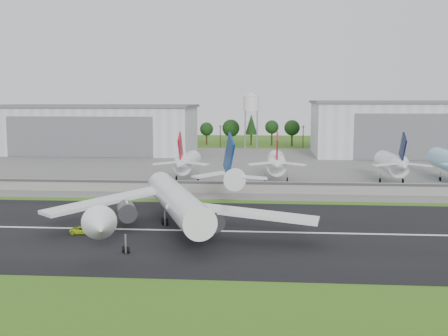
# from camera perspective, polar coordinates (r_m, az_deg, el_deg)

# --- Properties ---
(ground) EXTENTS (600.00, 600.00, 0.00)m
(ground) POSITION_cam_1_polar(r_m,az_deg,el_deg) (102.23, 2.03, -7.84)
(ground) COLOR #3C6618
(ground) RESTS_ON ground
(runway) EXTENTS (320.00, 60.00, 0.10)m
(runway) POSITION_cam_1_polar(r_m,az_deg,el_deg) (111.90, 2.27, -6.50)
(runway) COLOR black
(runway) RESTS_ON ground
(runway_centerline) EXTENTS (220.00, 1.00, 0.02)m
(runway_centerline) POSITION_cam_1_polar(r_m,az_deg,el_deg) (111.89, 2.27, -6.47)
(runway_centerline) COLOR white
(runway_centerline) RESTS_ON runway
(apron) EXTENTS (320.00, 150.00, 0.10)m
(apron) POSITION_cam_1_polar(r_m,az_deg,el_deg) (220.29, 3.49, 0.25)
(apron) COLOR slate
(apron) RESTS_ON ground
(blast_fence) EXTENTS (240.00, 0.61, 3.50)m
(blast_fence) POSITION_cam_1_polar(r_m,az_deg,el_deg) (155.67, 2.98, -1.97)
(blast_fence) COLOR gray
(blast_fence) RESTS_ON ground
(hangar_west) EXTENTS (97.00, 44.00, 23.20)m
(hangar_west) POSITION_cam_1_polar(r_m,az_deg,el_deg) (277.18, -13.10, 3.89)
(hangar_west) COLOR silver
(hangar_west) RESTS_ON ground
(hangar_east) EXTENTS (102.00, 47.00, 25.20)m
(hangar_east) POSITION_cam_1_polar(r_m,az_deg,el_deg) (273.20, 19.68, 3.83)
(hangar_east) COLOR silver
(hangar_east) RESTS_ON ground
(water_tower) EXTENTS (8.40, 8.40, 29.40)m
(water_tower) POSITION_cam_1_polar(r_m,az_deg,el_deg) (283.82, 2.79, 6.75)
(water_tower) COLOR #99999E
(water_tower) RESTS_ON ground
(utility_poles) EXTENTS (230.00, 3.00, 12.00)m
(utility_poles) POSITION_cam_1_polar(r_m,az_deg,el_deg) (299.86, 3.81, 2.07)
(utility_poles) COLOR black
(utility_poles) RESTS_ON ground
(treeline) EXTENTS (320.00, 16.00, 22.00)m
(treeline) POSITION_cam_1_polar(r_m,az_deg,el_deg) (314.80, 3.86, 2.31)
(treeline) COLOR black
(treeline) RESTS_ON ground
(main_airliner) EXTENTS (54.02, 57.56, 18.17)m
(main_airliner) POSITION_cam_1_polar(r_m,az_deg,el_deg) (111.91, -4.95, -3.98)
(main_airliner) COLOR white
(main_airliner) RESTS_ON runway
(ground_vehicle) EXTENTS (5.35, 2.71, 1.45)m
(ground_vehicle) POSITION_cam_1_polar(r_m,az_deg,el_deg) (113.22, -14.06, -6.15)
(ground_vehicle) COLOR #A4C417
(ground_vehicle) RESTS_ON runway
(parked_jet_red_a) EXTENTS (7.36, 31.29, 16.59)m
(parked_jet_red_a) POSITION_cam_1_polar(r_m,az_deg,el_deg) (178.34, -3.84, 0.58)
(parked_jet_red_a) COLOR white
(parked_jet_red_a) RESTS_ON ground
(parked_jet_red_b) EXTENTS (7.36, 31.29, 16.75)m
(parked_jet_red_b) POSITION_cam_1_polar(r_m,az_deg,el_deg) (176.40, 5.34, 0.54)
(parked_jet_red_b) COLOR white
(parked_jet_red_b) RESTS_ON ground
(parked_jet_navy) EXTENTS (7.36, 31.29, 16.83)m
(parked_jet_navy) POSITION_cam_1_polar(r_m,az_deg,el_deg) (180.42, 16.79, 0.43)
(parked_jet_navy) COLOR silver
(parked_jet_navy) RESTS_ON ground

